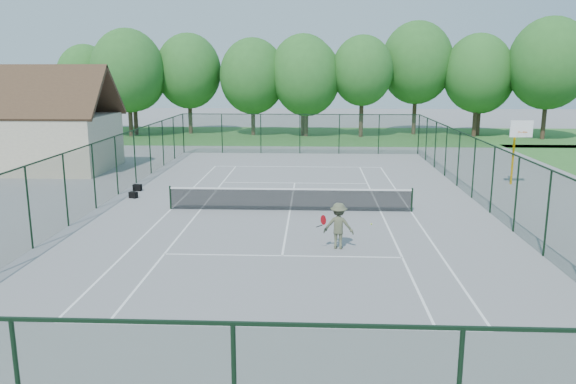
% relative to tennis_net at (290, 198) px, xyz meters
% --- Properties ---
extents(ground, '(140.00, 140.00, 0.00)m').
position_rel_tennis_net_xyz_m(ground, '(0.00, 0.00, -0.58)').
color(ground, gray).
rests_on(ground, ground).
extents(grass_far, '(80.00, 16.00, 0.01)m').
position_rel_tennis_net_xyz_m(grass_far, '(0.00, 30.00, -0.57)').
color(grass_far, '#397930').
rests_on(grass_far, ground).
extents(court_lines, '(11.05, 23.85, 0.01)m').
position_rel_tennis_net_xyz_m(court_lines, '(0.00, 0.00, -0.57)').
color(court_lines, white).
rests_on(court_lines, ground).
extents(tennis_net, '(11.08, 0.08, 1.10)m').
position_rel_tennis_net_xyz_m(tennis_net, '(0.00, 0.00, 0.00)').
color(tennis_net, black).
rests_on(tennis_net, ground).
extents(fence_enclosure, '(18.05, 36.05, 3.02)m').
position_rel_tennis_net_xyz_m(fence_enclosure, '(0.00, 0.00, 0.98)').
color(fence_enclosure, '#1C3823').
rests_on(fence_enclosure, ground).
extents(utility_building, '(8.60, 6.27, 6.63)m').
position_rel_tennis_net_xyz_m(utility_building, '(-16.00, 10.00, 2.54)').
color(utility_building, beige).
rests_on(utility_building, ground).
extents(tree_line_far, '(39.40, 6.40, 9.70)m').
position_rel_tennis_net_xyz_m(tree_line_far, '(0.00, 30.00, 5.42)').
color(tree_line_far, '#473225').
rests_on(tree_line_far, ground).
extents(basketball_goal, '(1.20, 1.43, 3.65)m').
position_rel_tennis_net_xyz_m(basketball_goal, '(12.16, 6.14, 1.99)').
color(basketball_goal, '#CF9000').
rests_on(basketball_goal, ground).
extents(sports_bag_a, '(0.47, 0.32, 0.35)m').
position_rel_tennis_net_xyz_m(sports_bag_a, '(-8.27, 3.91, -0.40)').
color(sports_bag_a, black).
rests_on(sports_bag_a, ground).
extents(sports_bag_b, '(0.46, 0.37, 0.31)m').
position_rel_tennis_net_xyz_m(sports_bag_b, '(-7.95, 2.20, -0.42)').
color(sports_bag_b, black).
rests_on(sports_bag_b, ground).
extents(tennis_player, '(2.09, 0.95, 1.67)m').
position_rel_tennis_net_xyz_m(tennis_player, '(1.96, -5.46, 0.26)').
color(tennis_player, '#53573E').
rests_on(tennis_player, ground).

